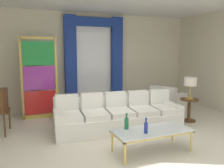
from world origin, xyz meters
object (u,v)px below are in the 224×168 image
object	(u,v)px
couch_white_long	(118,116)
bottle_crystal_tall	(126,123)
peacock_figurine	(61,112)
round_side_table	(189,108)
stained_glass_divider	(39,80)
coffee_table	(152,132)
armchair_white	(167,103)
bottle_blue_decanter	(146,127)
table_lamp_brass	(190,82)

from	to	relation	value
couch_white_long	bottle_crystal_tall	distance (m)	1.22
peacock_figurine	round_side_table	distance (m)	3.37
stained_glass_divider	couch_white_long	bearing A→B (deg)	-45.35
couch_white_long	peacock_figurine	xyz separation A→B (m)	(-1.12, 1.18, -0.09)
coffee_table	peacock_figurine	distance (m)	2.84
round_side_table	armchair_white	bearing A→B (deg)	89.11
bottle_crystal_tall	round_side_table	distance (m)	2.50
bottle_blue_decanter	coffee_table	bearing A→B (deg)	27.36
couch_white_long	table_lamp_brass	size ratio (longest dim) A/B	5.25
coffee_table	bottle_crystal_tall	distance (m)	0.49
bottle_blue_decanter	peacock_figurine	size ratio (longest dim) A/B	0.47
coffee_table	round_side_table	bearing A→B (deg)	32.83
bottle_crystal_tall	peacock_figurine	distance (m)	2.49
bottle_blue_decanter	bottle_crystal_tall	size ratio (longest dim) A/B	0.93
coffee_table	stained_glass_divider	size ratio (longest dim) A/B	0.65
peacock_figurine	couch_white_long	bearing A→B (deg)	-46.65
bottle_blue_decanter	table_lamp_brass	xyz separation A→B (m)	(2.07, 1.31, 0.51)
bottle_crystal_tall	peacock_figurine	world-z (taller)	bottle_crystal_tall
couch_white_long	stained_glass_divider	world-z (taller)	stained_glass_divider
armchair_white	peacock_figurine	distance (m)	3.12
bottle_blue_decanter	peacock_figurine	bearing A→B (deg)	110.80
armchair_white	table_lamp_brass	size ratio (longest dim) A/B	1.87
couch_white_long	armchair_white	xyz separation A→B (m)	(1.98, 0.81, -0.02)
coffee_table	bottle_blue_decanter	size ratio (longest dim) A/B	5.05
bottle_blue_decanter	table_lamp_brass	bearing A→B (deg)	32.35
bottle_crystal_tall	couch_white_long	bearing A→B (deg)	74.22
armchair_white	bottle_crystal_tall	bearing A→B (deg)	-139.55
peacock_figurine	bottle_blue_decanter	bearing A→B (deg)	-69.20
table_lamp_brass	peacock_figurine	bearing A→B (deg)	156.29
coffee_table	bottle_blue_decanter	world-z (taller)	bottle_blue_decanter
bottle_crystal_tall	peacock_figurine	xyz separation A→B (m)	(-0.79, 2.34, -0.31)
coffee_table	stained_glass_divider	distance (m)	3.50
coffee_table	armchair_white	xyz separation A→B (m)	(1.90, 2.19, -0.09)
coffee_table	table_lamp_brass	bearing A→B (deg)	32.83
stained_glass_divider	round_side_table	xyz separation A→B (m)	(3.56, -1.78, -0.70)
bottle_blue_decanter	stained_glass_divider	world-z (taller)	stained_glass_divider
coffee_table	bottle_blue_decanter	distance (m)	0.26
round_side_table	table_lamp_brass	world-z (taller)	table_lamp_brass
armchair_white	table_lamp_brass	bearing A→B (deg)	-90.89
coffee_table	bottle_crystal_tall	size ratio (longest dim) A/B	4.68
bottle_blue_decanter	round_side_table	bearing A→B (deg)	32.35
round_side_table	table_lamp_brass	size ratio (longest dim) A/B	1.04
armchair_white	stained_glass_divider	world-z (taller)	stained_glass_divider
armchair_white	coffee_table	bearing A→B (deg)	-130.87
armchair_white	table_lamp_brass	world-z (taller)	table_lamp_brass
couch_white_long	bottle_crystal_tall	world-z (taller)	couch_white_long
bottle_blue_decanter	armchair_white	world-z (taller)	armchair_white
stained_glass_divider	round_side_table	bearing A→B (deg)	-26.63
coffee_table	table_lamp_brass	size ratio (longest dim) A/B	2.50
bottle_crystal_tall	table_lamp_brass	xyz separation A→B (m)	(2.29, 0.99, 0.50)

